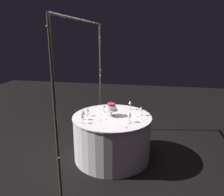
{
  "coord_description": "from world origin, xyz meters",
  "views": [
    {
      "loc": [
        -3.36,
        -0.64,
        2.02
      ],
      "look_at": [
        0.0,
        0.0,
        1.07
      ],
      "focal_mm": 35.21,
      "sensor_mm": 36.0,
      "label": 1
    }
  ],
  "objects_px": {
    "wine_glass_5": "(130,103)",
    "wine_glass_6": "(83,112)",
    "decorative_arch": "(84,70)",
    "wine_glass_1": "(141,109)",
    "wine_glass_3": "(82,116)",
    "cake_knife": "(138,118)",
    "wine_glass_4": "(104,106)",
    "wine_glass_0": "(88,110)",
    "main_table": "(112,137)",
    "tiered_cake": "(111,108)",
    "wine_glass_2": "(129,114)"
  },
  "relations": [
    {
      "from": "wine_glass_3",
      "to": "cake_knife",
      "type": "bearing_deg",
      "value": -64.91
    },
    {
      "from": "decorative_arch",
      "to": "wine_glass_3",
      "type": "xyz_separation_m",
      "value": [
        -0.39,
        -0.08,
        -0.63
      ]
    },
    {
      "from": "wine_glass_0",
      "to": "wine_glass_1",
      "type": "relative_size",
      "value": 0.89
    },
    {
      "from": "wine_glass_5",
      "to": "cake_knife",
      "type": "distance_m",
      "value": 0.46
    },
    {
      "from": "wine_glass_5",
      "to": "wine_glass_4",
      "type": "bearing_deg",
      "value": 117.39
    },
    {
      "from": "main_table",
      "to": "wine_glass_5",
      "type": "xyz_separation_m",
      "value": [
        0.4,
        -0.25,
        0.5
      ]
    },
    {
      "from": "wine_glass_5",
      "to": "wine_glass_3",
      "type": "bearing_deg",
      "value": 140.93
    },
    {
      "from": "wine_glass_4",
      "to": "wine_glass_0",
      "type": "bearing_deg",
      "value": 137.8
    },
    {
      "from": "wine_glass_3",
      "to": "cake_knife",
      "type": "relative_size",
      "value": 0.63
    },
    {
      "from": "wine_glass_1",
      "to": "wine_glass_2",
      "type": "bearing_deg",
      "value": 155.04
    },
    {
      "from": "main_table",
      "to": "wine_glass_3",
      "type": "bearing_deg",
      "value": 134.97
    },
    {
      "from": "tiered_cake",
      "to": "decorative_arch",
      "type": "bearing_deg",
      "value": 91.3
    },
    {
      "from": "main_table",
      "to": "cake_knife",
      "type": "xyz_separation_m",
      "value": [
        -0.01,
        -0.43,
        0.38
      ]
    },
    {
      "from": "wine_glass_6",
      "to": "wine_glass_5",
      "type": "bearing_deg",
      "value": -46.2
    },
    {
      "from": "wine_glass_2",
      "to": "wine_glass_5",
      "type": "height_order",
      "value": "wine_glass_2"
    },
    {
      "from": "wine_glass_3",
      "to": "wine_glass_6",
      "type": "relative_size",
      "value": 0.93
    },
    {
      "from": "wine_glass_2",
      "to": "tiered_cake",
      "type": "bearing_deg",
      "value": 56.26
    },
    {
      "from": "wine_glass_3",
      "to": "wine_glass_5",
      "type": "distance_m",
      "value": 1.02
    },
    {
      "from": "wine_glass_0",
      "to": "wine_glass_4",
      "type": "height_order",
      "value": "wine_glass_4"
    },
    {
      "from": "decorative_arch",
      "to": "wine_glass_6",
      "type": "relative_size",
      "value": 13.73
    },
    {
      "from": "wine_glass_5",
      "to": "wine_glass_6",
      "type": "distance_m",
      "value": 0.93
    },
    {
      "from": "tiered_cake",
      "to": "wine_glass_5",
      "type": "xyz_separation_m",
      "value": [
        0.39,
        -0.27,
        -0.02
      ]
    },
    {
      "from": "main_table",
      "to": "wine_glass_2",
      "type": "xyz_separation_m",
      "value": [
        -0.21,
        -0.31,
        0.5
      ]
    },
    {
      "from": "wine_glass_2",
      "to": "wine_glass_3",
      "type": "distance_m",
      "value": 0.72
    },
    {
      "from": "wine_glass_0",
      "to": "cake_knife",
      "type": "xyz_separation_m",
      "value": [
        0.06,
        -0.83,
        -0.1
      ]
    },
    {
      "from": "wine_glass_3",
      "to": "wine_glass_5",
      "type": "relative_size",
      "value": 0.93
    },
    {
      "from": "tiered_cake",
      "to": "wine_glass_2",
      "type": "height_order",
      "value": "tiered_cake"
    },
    {
      "from": "tiered_cake",
      "to": "wine_glass_3",
      "type": "relative_size",
      "value": 1.42
    },
    {
      "from": "main_table",
      "to": "wine_glass_1",
      "type": "xyz_separation_m",
      "value": [
        0.13,
        -0.47,
        0.49
      ]
    },
    {
      "from": "decorative_arch",
      "to": "tiered_cake",
      "type": "height_order",
      "value": "decorative_arch"
    },
    {
      "from": "main_table",
      "to": "cake_knife",
      "type": "bearing_deg",
      "value": -90.73
    },
    {
      "from": "wine_glass_2",
      "to": "wine_glass_6",
      "type": "relative_size",
      "value": 1.03
    },
    {
      "from": "wine_glass_2",
      "to": "wine_glass_4",
      "type": "distance_m",
      "value": 0.63
    },
    {
      "from": "cake_knife",
      "to": "wine_glass_0",
      "type": "bearing_deg",
      "value": 93.99
    },
    {
      "from": "main_table",
      "to": "cake_knife",
      "type": "relative_size",
      "value": 5.32
    },
    {
      "from": "tiered_cake",
      "to": "wine_glass_6",
      "type": "distance_m",
      "value": 0.48
    },
    {
      "from": "wine_glass_3",
      "to": "tiered_cake",
      "type": "bearing_deg",
      "value": -42.92
    },
    {
      "from": "wine_glass_3",
      "to": "cake_knife",
      "type": "distance_m",
      "value": 0.91
    },
    {
      "from": "wine_glass_4",
      "to": "cake_knife",
      "type": "bearing_deg",
      "value": -106.81
    },
    {
      "from": "wine_glass_2",
      "to": "cake_knife",
      "type": "relative_size",
      "value": 0.69
    },
    {
      "from": "wine_glass_0",
      "to": "wine_glass_5",
      "type": "distance_m",
      "value": 0.8
    },
    {
      "from": "wine_glass_0",
      "to": "wine_glass_2",
      "type": "xyz_separation_m",
      "value": [
        -0.15,
        -0.71,
        0.03
      ]
    },
    {
      "from": "wine_glass_1",
      "to": "decorative_arch",
      "type": "bearing_deg",
      "value": 97.69
    },
    {
      "from": "tiered_cake",
      "to": "wine_glass_4",
      "type": "distance_m",
      "value": 0.24
    },
    {
      "from": "wine_glass_4",
      "to": "wine_glass_6",
      "type": "height_order",
      "value": "wine_glass_6"
    },
    {
      "from": "decorative_arch",
      "to": "wine_glass_1",
      "type": "relative_size",
      "value": 14.57
    },
    {
      "from": "decorative_arch",
      "to": "wine_glass_6",
      "type": "bearing_deg",
      "value": -169.75
    },
    {
      "from": "decorative_arch",
      "to": "wine_glass_5",
      "type": "height_order",
      "value": "decorative_arch"
    },
    {
      "from": "wine_glass_4",
      "to": "cake_knife",
      "type": "xyz_separation_m",
      "value": [
        -0.18,
        -0.61,
        -0.1
      ]
    },
    {
      "from": "wine_glass_5",
      "to": "cake_knife",
      "type": "height_order",
      "value": "wine_glass_5"
    }
  ]
}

